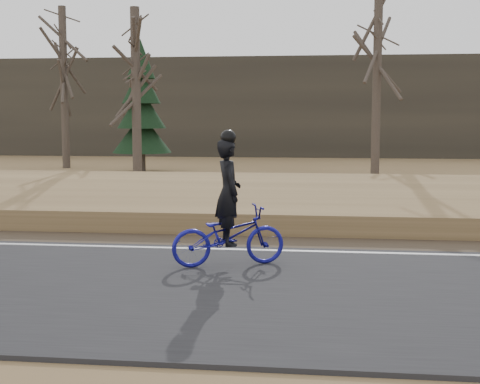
# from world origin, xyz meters

# --- Properties ---
(ground) EXTENTS (120.00, 120.00, 0.00)m
(ground) POSITION_xyz_m (0.00, 0.00, 0.00)
(ground) COLOR olive
(ground) RESTS_ON ground
(road) EXTENTS (120.00, 6.00, 0.06)m
(road) POSITION_xyz_m (0.00, -2.50, 0.03)
(road) COLOR black
(road) RESTS_ON ground
(edge_line) EXTENTS (120.00, 0.12, 0.01)m
(edge_line) POSITION_xyz_m (0.00, 0.20, 0.07)
(edge_line) COLOR silver
(edge_line) RESTS_ON road
(shoulder) EXTENTS (120.00, 1.60, 0.04)m
(shoulder) POSITION_xyz_m (0.00, 1.20, 0.02)
(shoulder) COLOR #473A2B
(shoulder) RESTS_ON ground
(embankment) EXTENTS (120.00, 5.00, 0.44)m
(embankment) POSITION_xyz_m (0.00, 4.20, 0.22)
(embankment) COLOR olive
(embankment) RESTS_ON ground
(ballast) EXTENTS (120.00, 3.00, 0.45)m
(ballast) POSITION_xyz_m (0.00, 8.00, 0.23)
(ballast) COLOR slate
(ballast) RESTS_ON ground
(railroad) EXTENTS (120.00, 2.40, 0.29)m
(railroad) POSITION_xyz_m (0.00, 8.00, 0.53)
(railroad) COLOR black
(railroad) RESTS_ON ballast
(treeline_backdrop) EXTENTS (120.00, 4.00, 6.00)m
(treeline_backdrop) POSITION_xyz_m (0.00, 30.00, 3.00)
(treeline_backdrop) COLOR #383328
(treeline_backdrop) RESTS_ON ground
(cyclist) EXTENTS (2.00, 1.30, 2.24)m
(cyclist) POSITION_xyz_m (2.05, -1.09, 0.77)
(cyclist) COLOR navy
(cyclist) RESTS_ON road
(bare_tree_left) EXTENTS (0.36, 0.36, 7.61)m
(bare_tree_left) POSITION_xyz_m (-8.58, 18.95, 3.80)
(bare_tree_left) COLOR #4D4238
(bare_tree_left) RESTS_ON ground
(bare_tree_near_left) EXTENTS (0.36, 0.36, 6.65)m
(bare_tree_near_left) POSITION_xyz_m (-3.60, 13.66, 3.33)
(bare_tree_near_left) COLOR #4D4238
(bare_tree_near_left) RESTS_ON ground
(bare_tree_center) EXTENTS (0.36, 0.36, 7.85)m
(bare_tree_center) POSITION_xyz_m (5.76, 15.83, 3.93)
(bare_tree_center) COLOR #4D4238
(bare_tree_center) RESTS_ON ground
(conifer) EXTENTS (2.60, 2.60, 5.82)m
(conifer) POSITION_xyz_m (-4.29, 16.92, 2.75)
(conifer) COLOR #4D4238
(conifer) RESTS_ON ground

